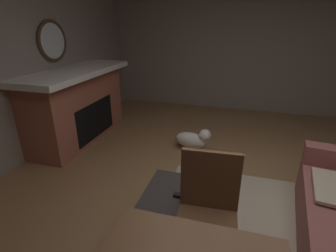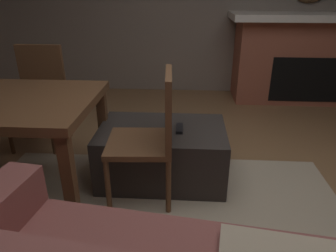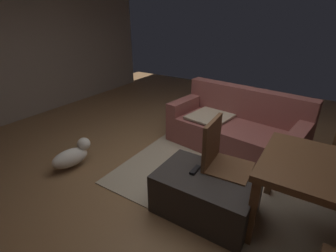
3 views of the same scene
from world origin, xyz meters
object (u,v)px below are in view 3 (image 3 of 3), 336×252
Objects in this scene: small_dog at (73,155)px; dining_chair_west at (221,158)px; tv_remote at (195,170)px; ottoman_coffee_table at (205,194)px; couch at (236,129)px.

dining_chair_west is at bearing 13.76° from small_dog.
tv_remote is 0.29m from dining_chair_west.
tv_remote is at bearing 170.71° from ottoman_coffee_table.
dining_chair_west is at bearing -79.23° from couch.
couch is at bearing 91.81° from tv_remote.
ottoman_coffee_table is 1.81m from small_dog.
couch reaches higher than small_dog.
couch is 1.45m from tv_remote.
dining_chair_west reaches higher than tv_remote.
tv_remote is 0.17× the size of dining_chair_west.
couch is 1.26m from dining_chair_west.
ottoman_coffee_table is 6.04× the size of tv_remote.
ottoman_coffee_table is at bearing -99.73° from dining_chair_west.
couch is at bearing 46.23° from small_dog.
couch is 2.32m from small_dog.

